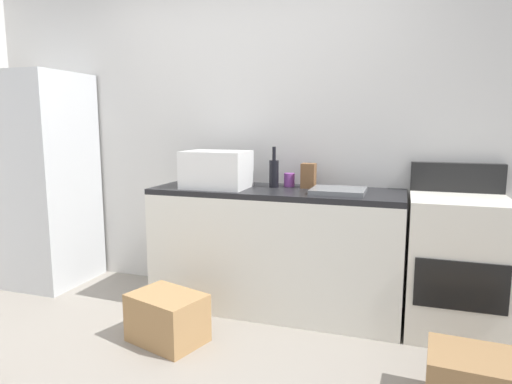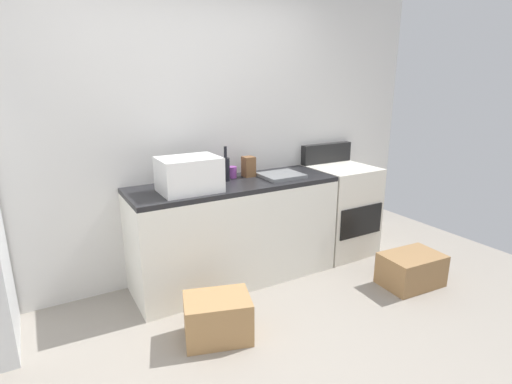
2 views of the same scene
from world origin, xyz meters
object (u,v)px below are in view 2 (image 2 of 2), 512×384
Objects in this scene: cardboard_box_small at (218,318)px; cardboard_box_medium at (411,269)px; wine_bottle at (226,168)px; knife_block at (249,167)px; stove_oven at (340,208)px; coffee_mug at (232,172)px; microwave at (189,174)px.

cardboard_box_medium is at bearing -5.20° from cardboard_box_small.
wine_bottle is 0.66× the size of cardboard_box_small.
knife_block is at bearing 10.44° from wine_bottle.
coffee_mug is (-1.16, 0.15, 0.48)m from stove_oven.
cardboard_box_medium is at bearing -43.29° from knife_block.
stove_oven is at bearing 93.82° from cardboard_box_medium.
stove_oven reaches higher than knife_block.
stove_oven reaches higher than cardboard_box_medium.
stove_oven is at bearing -6.82° from knife_block.
microwave is at bearing -162.23° from knife_block.
wine_bottle is at bearing 176.60° from stove_oven.
cardboard_box_small is at bearing -96.78° from microwave.
knife_block is at bearing 136.71° from cardboard_box_medium.
wine_bottle is at bearing -169.56° from knife_block.
wine_bottle is at bearing 59.62° from cardboard_box_small.
stove_oven is 3.67× the size of wine_bottle.
knife_block is (0.64, 0.21, -0.05)m from microwave.
cardboard_box_small reaches higher than cardboard_box_medium.
wine_bottle reaches higher than cardboard_box_small.
cardboard_box_small is (-1.78, 0.16, 0.01)m from cardboard_box_medium.
microwave reaches higher than cardboard_box_small.
wine_bottle reaches higher than stove_oven.
wine_bottle reaches higher than knife_block.
cardboard_box_medium is at bearing -86.18° from stove_oven.
wine_bottle is 0.25m from knife_block.
knife_block is (0.15, -0.03, 0.04)m from coffee_mug.
stove_oven is 2.39× the size of microwave.
stove_oven is 1.37m from wine_bottle.
coffee_mug is (0.49, 0.23, -0.09)m from microwave.
stove_oven reaches higher than cardboard_box_small.
knife_block is 0.40× the size of cardboard_box_small.
microwave is at bearing 154.91° from cardboard_box_medium.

